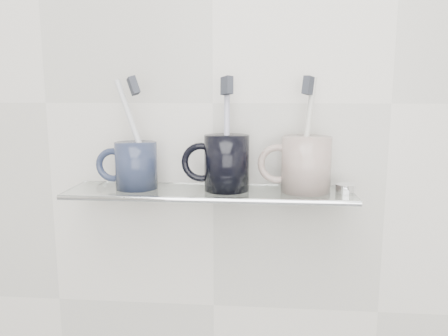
# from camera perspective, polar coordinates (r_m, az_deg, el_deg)

# --- Properties ---
(wall_back) EXTENTS (2.50, 0.00, 2.50)m
(wall_back) POSITION_cam_1_polar(r_m,az_deg,el_deg) (0.81, -1.47, 8.47)
(wall_back) COLOR beige
(wall_back) RESTS_ON ground
(shelf_glass) EXTENTS (0.50, 0.12, 0.01)m
(shelf_glass) POSITION_cam_1_polar(r_m,az_deg,el_deg) (0.77, -1.94, -3.20)
(shelf_glass) COLOR silver
(shelf_glass) RESTS_ON wall_back
(shelf_rail) EXTENTS (0.50, 0.01, 0.01)m
(shelf_rail) POSITION_cam_1_polar(r_m,az_deg,el_deg) (0.72, -2.47, -4.21)
(shelf_rail) COLOR silver
(shelf_rail) RESTS_ON shelf_glass
(bracket_left) EXTENTS (0.02, 0.03, 0.02)m
(bracket_left) POSITION_cam_1_polar(r_m,az_deg,el_deg) (0.87, -15.49, -2.81)
(bracket_left) COLOR silver
(bracket_left) RESTS_ON wall_back
(bracket_right) EXTENTS (0.02, 0.03, 0.02)m
(bracket_right) POSITION_cam_1_polar(r_m,az_deg,el_deg) (0.82, 13.20, -3.40)
(bracket_right) COLOR silver
(bracket_right) RESTS_ON wall_back
(mug_left) EXTENTS (0.09, 0.09, 0.08)m
(mug_left) POSITION_cam_1_polar(r_m,az_deg,el_deg) (0.79, -11.38, 0.33)
(mug_left) COLOR #1F2740
(mug_left) RESTS_ON shelf_glass
(mug_left_handle) EXTENTS (0.06, 0.01, 0.06)m
(mug_left_handle) POSITION_cam_1_polar(r_m,az_deg,el_deg) (0.80, -14.33, 0.37)
(mug_left_handle) COLOR #1F2740
(mug_left_handle) RESTS_ON mug_left
(toothbrush_left) EXTENTS (0.08, 0.03, 0.18)m
(toothbrush_left) POSITION_cam_1_polar(r_m,az_deg,el_deg) (0.78, -11.53, 4.63)
(toothbrush_left) COLOR silver
(toothbrush_left) RESTS_ON mug_left
(bristles_left) EXTENTS (0.03, 0.03, 0.04)m
(bristles_left) POSITION_cam_1_polar(r_m,az_deg,el_deg) (0.78, -11.74, 10.48)
(bristles_left) COLOR #2D3039
(bristles_left) RESTS_ON toothbrush_left
(mug_center) EXTENTS (0.08, 0.08, 0.10)m
(mug_center) POSITION_cam_1_polar(r_m,az_deg,el_deg) (0.76, 0.36, 0.69)
(mug_center) COLOR black
(mug_center) RESTS_ON shelf_glass
(mug_center_handle) EXTENTS (0.07, 0.01, 0.07)m
(mug_center_handle) POSITION_cam_1_polar(r_m,az_deg,el_deg) (0.77, -3.01, 0.73)
(mug_center_handle) COLOR black
(mug_center_handle) RESTS_ON mug_center
(toothbrush_center) EXTENTS (0.02, 0.05, 0.19)m
(toothbrush_center) POSITION_cam_1_polar(r_m,az_deg,el_deg) (0.75, 0.37, 4.63)
(toothbrush_center) COLOR #A6A2C8
(toothbrush_center) RESTS_ON mug_center
(bristles_center) EXTENTS (0.02, 0.03, 0.03)m
(bristles_center) POSITION_cam_1_polar(r_m,az_deg,el_deg) (0.75, 0.37, 10.71)
(bristles_center) COLOR #2D3039
(bristles_center) RESTS_ON toothbrush_center
(mug_right) EXTENTS (0.10, 0.10, 0.10)m
(mug_right) POSITION_cam_1_polar(r_m,az_deg,el_deg) (0.76, 10.67, 0.49)
(mug_right) COLOR silver
(mug_right) RESTS_ON shelf_glass
(mug_right_handle) EXTENTS (0.07, 0.01, 0.07)m
(mug_right_handle) POSITION_cam_1_polar(r_m,az_deg,el_deg) (0.76, 7.02, 0.55)
(mug_right_handle) COLOR silver
(mug_right_handle) RESTS_ON mug_right
(toothbrush_right) EXTENTS (0.03, 0.03, 0.19)m
(toothbrush_right) POSITION_cam_1_polar(r_m,az_deg,el_deg) (0.76, 10.80, 4.46)
(toothbrush_right) COLOR beige
(toothbrush_right) RESTS_ON mug_right
(bristles_right) EXTENTS (0.03, 0.03, 0.03)m
(bristles_right) POSITION_cam_1_polar(r_m,az_deg,el_deg) (0.75, 11.00, 10.53)
(bristles_right) COLOR #2D3039
(bristles_right) RESTS_ON toothbrush_right
(chrome_cap) EXTENTS (0.03, 0.03, 0.01)m
(chrome_cap) POSITION_cam_1_polar(r_m,az_deg,el_deg) (0.78, 15.56, -2.55)
(chrome_cap) COLOR silver
(chrome_cap) RESTS_ON shelf_glass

